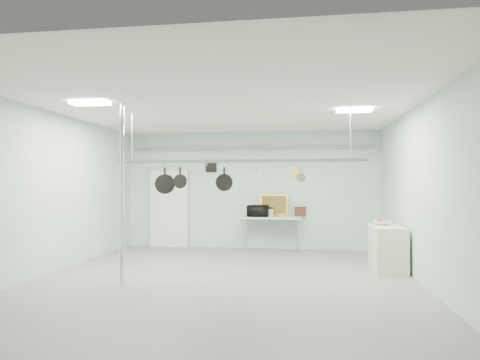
% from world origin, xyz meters
% --- Properties ---
extents(floor, '(8.00, 8.00, 0.00)m').
position_xyz_m(floor, '(0.00, 0.00, 0.00)').
color(floor, gray).
rests_on(floor, ground).
extents(ceiling, '(7.00, 8.00, 0.02)m').
position_xyz_m(ceiling, '(0.00, 0.00, 3.19)').
color(ceiling, silver).
rests_on(ceiling, back_wall).
extents(back_wall, '(7.00, 0.02, 3.20)m').
position_xyz_m(back_wall, '(0.00, 3.99, 1.60)').
color(back_wall, silver).
rests_on(back_wall, floor).
extents(right_wall, '(0.02, 8.00, 3.20)m').
position_xyz_m(right_wall, '(3.49, 0.00, 1.60)').
color(right_wall, silver).
rests_on(right_wall, floor).
extents(door, '(1.10, 0.10, 2.20)m').
position_xyz_m(door, '(-2.30, 3.94, 1.05)').
color(door, silver).
rests_on(door, floor).
extents(wall_vent, '(0.30, 0.04, 0.30)m').
position_xyz_m(wall_vent, '(-1.10, 3.97, 2.25)').
color(wall_vent, black).
rests_on(wall_vent, back_wall).
extents(conduit_pipe, '(6.60, 0.07, 0.07)m').
position_xyz_m(conduit_pipe, '(0.00, 3.90, 2.75)').
color(conduit_pipe, gray).
rests_on(conduit_pipe, back_wall).
extents(chrome_pole, '(0.08, 0.08, 3.20)m').
position_xyz_m(chrome_pole, '(-1.70, -0.60, 1.60)').
color(chrome_pole, silver).
rests_on(chrome_pole, floor).
extents(prep_table, '(1.60, 0.70, 0.91)m').
position_xyz_m(prep_table, '(0.60, 3.60, 0.83)').
color(prep_table, silver).
rests_on(prep_table, floor).
extents(side_cabinet, '(0.60, 1.20, 0.90)m').
position_xyz_m(side_cabinet, '(3.15, 1.40, 0.45)').
color(side_cabinet, beige).
rests_on(side_cabinet, floor).
extents(pot_rack, '(4.80, 0.06, 1.00)m').
position_xyz_m(pot_rack, '(0.20, 0.30, 2.23)').
color(pot_rack, '#B7B7BC').
rests_on(pot_rack, ceiling).
extents(light_panel_left, '(0.65, 0.30, 0.05)m').
position_xyz_m(light_panel_left, '(-2.20, -0.80, 3.16)').
color(light_panel_left, white).
rests_on(light_panel_left, ceiling).
extents(light_panel_right, '(0.65, 0.30, 0.05)m').
position_xyz_m(light_panel_right, '(2.40, 0.60, 3.16)').
color(light_panel_right, white).
rests_on(light_panel_right, ceiling).
extents(microwave, '(0.56, 0.40, 0.30)m').
position_xyz_m(microwave, '(0.26, 3.52, 1.05)').
color(microwave, black).
rests_on(microwave, prep_table).
extents(coffee_canister, '(0.14, 0.14, 0.20)m').
position_xyz_m(coffee_canister, '(0.59, 3.59, 1.01)').
color(coffee_canister, silver).
rests_on(coffee_canister, prep_table).
extents(painting_large, '(0.79, 0.19, 0.58)m').
position_xyz_m(painting_large, '(0.66, 3.90, 1.20)').
color(painting_large, gold).
rests_on(painting_large, prep_table).
extents(painting_small, '(0.30, 0.10, 0.25)m').
position_xyz_m(painting_small, '(1.37, 3.90, 1.03)').
color(painting_small, '#371E13').
rests_on(painting_small, prep_table).
extents(fruit_bowl, '(0.41, 0.41, 0.09)m').
position_xyz_m(fruit_bowl, '(3.08, 1.60, 0.95)').
color(fruit_bowl, silver).
rests_on(fruit_bowl, side_cabinet).
extents(skillet_left, '(0.38, 0.17, 0.52)m').
position_xyz_m(skillet_left, '(-1.22, 0.30, 1.83)').
color(skillet_left, black).
rests_on(skillet_left, pot_rack).
extents(skillet_mid, '(0.28, 0.09, 0.38)m').
position_xyz_m(skillet_mid, '(-0.91, 0.30, 1.89)').
color(skillet_mid, black).
rests_on(skillet_mid, pot_rack).
extents(skillet_right, '(0.33, 0.09, 0.43)m').
position_xyz_m(skillet_right, '(-0.05, 0.30, 1.87)').
color(skillet_right, black).
rests_on(skillet_right, pot_rack).
extents(whisk, '(0.21, 0.21, 0.30)m').
position_xyz_m(whisk, '(0.58, 0.30, 1.94)').
color(whisk, '#ADACB0').
rests_on(whisk, pot_rack).
extents(grater, '(0.10, 0.04, 0.23)m').
position_xyz_m(grater, '(1.30, 0.30, 1.97)').
color(grater, orange).
rests_on(grater, pot_rack).
extents(saucepan, '(0.19, 0.13, 0.29)m').
position_xyz_m(saucepan, '(1.40, 0.30, 1.94)').
color(saucepan, '#AAA9AD').
rests_on(saucepan, pot_rack).
extents(fruit_cluster, '(0.24, 0.24, 0.09)m').
position_xyz_m(fruit_cluster, '(3.08, 1.60, 0.99)').
color(fruit_cluster, maroon).
rests_on(fruit_cluster, fruit_bowl).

